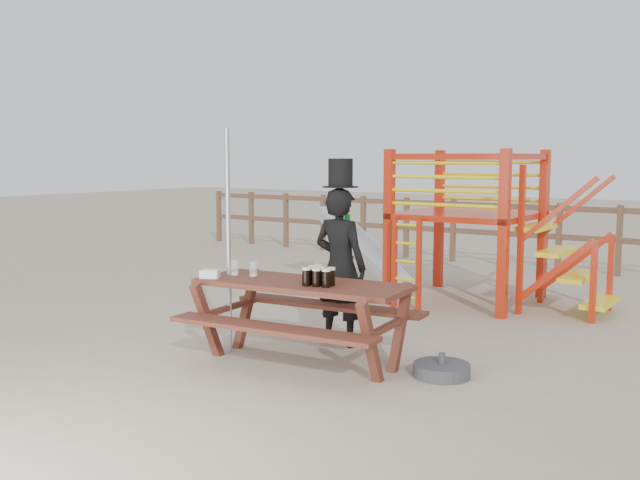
# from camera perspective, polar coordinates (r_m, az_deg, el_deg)

# --- Properties ---
(ground) EXTENTS (60.00, 60.00, 0.00)m
(ground) POSITION_cam_1_polar(r_m,az_deg,el_deg) (7.22, -1.16, -9.37)
(ground) COLOR tan
(ground) RESTS_ON ground
(back_fence) EXTENTS (15.09, 0.09, 1.20)m
(back_fence) POSITION_cam_1_polar(r_m,az_deg,el_deg) (13.34, 16.51, 0.95)
(back_fence) COLOR brown
(back_fence) RESTS_ON ground
(playground_fort) EXTENTS (4.71, 1.84, 2.10)m
(playground_fort) POSITION_cam_1_polar(r_m,az_deg,el_deg) (10.07, 11.30, 1.27)
(playground_fort) COLOR #B9230C
(playground_fort) RESTS_ON ground
(picnic_table) EXTENTS (2.20, 1.62, 0.80)m
(picnic_table) POSITION_cam_1_polar(r_m,az_deg,el_deg) (6.90, -1.45, -5.78)
(picnic_table) COLOR brown
(picnic_table) RESTS_ON ground
(man_with_hat) EXTENTS (0.62, 0.42, 1.98)m
(man_with_hat) POSITION_cam_1_polar(r_m,az_deg,el_deg) (7.53, 1.63, -1.79)
(man_with_hat) COLOR black
(man_with_hat) RESTS_ON ground
(metal_pole) EXTENTS (0.05, 0.05, 2.28)m
(metal_pole) POSITION_cam_1_polar(r_m,az_deg,el_deg) (7.28, -7.34, -0.14)
(metal_pole) COLOR #B2B2B7
(metal_pole) RESTS_ON ground
(parasol_base) EXTENTS (0.52, 0.52, 0.22)m
(parasol_base) POSITION_cam_1_polar(r_m,az_deg,el_deg) (6.69, 9.71, -10.21)
(parasol_base) COLOR #3B3A40
(parasol_base) RESTS_ON ground
(paper_bag) EXTENTS (0.23, 0.21, 0.08)m
(paper_bag) POSITION_cam_1_polar(r_m,az_deg,el_deg) (7.14, -8.81, -2.69)
(paper_bag) COLOR white
(paper_bag) RESTS_ON picnic_table
(stout_pints) EXTENTS (0.29, 0.29, 0.17)m
(stout_pints) POSITION_cam_1_polar(r_m,az_deg,el_deg) (6.64, -0.10, -2.91)
(stout_pints) COLOR black
(stout_pints) RESTS_ON picnic_table
(empty_glasses) EXTENTS (0.29, 0.12, 0.15)m
(empty_glasses) POSITION_cam_1_polar(r_m,az_deg,el_deg) (7.24, -6.11, -2.30)
(empty_glasses) COLOR silver
(empty_glasses) RESTS_ON picnic_table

